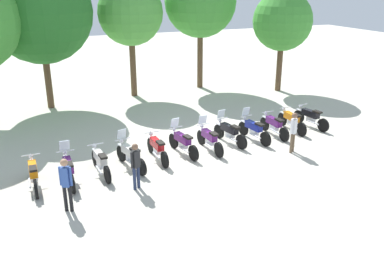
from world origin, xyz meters
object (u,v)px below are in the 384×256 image
at_px(motorcycle_1, 69,169).
at_px(motorcycle_2, 100,161).
at_px(motorcycle_4, 157,148).
at_px(tree_4, 283,21).
at_px(motorcycle_10, 292,120).
at_px(tree_3, 200,2).
at_px(tree_1, 40,12).
at_px(motorcycle_3, 130,155).
at_px(tree_2, 130,13).
at_px(motorcycle_6, 209,139).
at_px(motorcycle_7, 229,132).
at_px(motorcycle_5, 183,142).
at_px(person_1, 293,129).
at_px(motorcycle_8, 254,129).
at_px(motorcycle_11, 311,117).
at_px(person_0, 66,181).
at_px(motorcycle_9, 274,125).
at_px(motorcycle_0, 33,174).
at_px(person_2, 136,163).

xyz_separation_m(motorcycle_1, motorcycle_2, (1.14, 0.24, -0.01)).
relative_size(motorcycle_4, tree_4, 0.36).
height_order(motorcycle_10, tree_3, tree_3).
bearing_deg(tree_1, motorcycle_3, -77.08).
xyz_separation_m(tree_2, tree_3, (4.57, 0.39, 0.55)).
distance_m(motorcycle_6, tree_1, 11.55).
distance_m(motorcycle_4, motorcycle_7, 3.46).
xyz_separation_m(motorcycle_5, motorcycle_7, (2.29, 0.32, 0.00)).
bearing_deg(motorcycle_5, person_1, -120.43).
height_order(motorcycle_3, motorcycle_7, same).
bearing_deg(tree_3, motorcycle_3, -125.18).
distance_m(motorcycle_4, tree_2, 10.84).
relative_size(motorcycle_8, tree_1, 0.28).
bearing_deg(tree_4, motorcycle_8, -130.11).
xyz_separation_m(motorcycle_2, tree_4, (12.81, 7.90, 3.83)).
distance_m(motorcycle_6, motorcycle_11, 5.78).
distance_m(person_0, tree_3, 16.76).
bearing_deg(motorcycle_2, motorcycle_4, -84.52).
bearing_deg(motorcycle_2, tree_1, 0.62).
distance_m(motorcycle_7, person_1, 2.73).
xyz_separation_m(motorcycle_9, tree_3, (0.49, 9.59, 4.94)).
bearing_deg(tree_4, motorcycle_0, -151.96).
bearing_deg(motorcycle_9, motorcycle_4, 94.34).
height_order(motorcycle_11, tree_1, tree_1).
bearing_deg(tree_4, motorcycle_5, -142.18).
relative_size(motorcycle_10, person_1, 1.29).
height_order(motorcycle_4, tree_1, tree_1).
height_order(motorcycle_11, person_0, person_0).
bearing_deg(tree_1, motorcycle_11, -35.83).
relative_size(motorcycle_8, motorcycle_9, 1.00).
xyz_separation_m(person_2, tree_3, (7.59, 12.17, 4.49)).
distance_m(tree_2, tree_3, 4.61).
bearing_deg(tree_1, motorcycle_8, -47.73).
distance_m(motorcycle_0, motorcycle_9, 10.37).
bearing_deg(person_2, motorcycle_0, -139.69).
height_order(motorcycle_0, motorcycle_7, motorcycle_7).
xyz_separation_m(motorcycle_3, motorcycle_6, (3.44, 0.39, 0.00)).
xyz_separation_m(motorcycle_4, person_2, (-1.38, -2.01, 0.45)).
height_order(motorcycle_5, tree_4, tree_4).
distance_m(tree_1, tree_2, 5.01).
height_order(motorcycle_1, motorcycle_7, same).
bearing_deg(motorcycle_0, motorcycle_10, -84.10).
xyz_separation_m(motorcycle_5, motorcycle_9, (4.59, 0.38, -0.01)).
bearing_deg(motorcycle_6, tree_4, -51.53).
distance_m(motorcycle_0, person_2, 3.54).
distance_m(motorcycle_0, person_0, 2.29).
bearing_deg(motorcycle_4, motorcycle_0, 94.62).
bearing_deg(motorcycle_0, motorcycle_11, -84.41).
xyz_separation_m(motorcycle_7, person_0, (-7.11, -3.12, 0.51)).
bearing_deg(person_0, motorcycle_0, 52.39).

